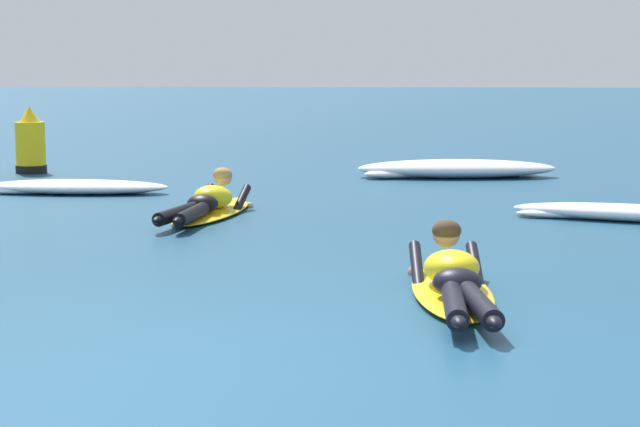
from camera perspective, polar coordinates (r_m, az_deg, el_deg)
The scene contains 7 objects.
ground_plane at distance 15.86m, azimuth 1.84°, elevation 1.71°, with size 120.00×120.00×0.00m, color navy.
surfer_near at distance 7.95m, azimuth 6.85°, elevation -3.39°, with size 0.69×2.55×0.54m.
surfer_far at distance 12.14m, azimuth -5.72°, elevation 0.46°, with size 0.83×2.64×0.54m.
whitewater_front at distance 16.37m, azimuth 7.02°, elevation 2.27°, with size 2.96×1.23×0.26m.
whitewater_mid_left at distance 12.24m, azimuth 15.78°, elevation 0.01°, with size 2.60×1.22×0.18m.
whitewater_far_band at distance 14.58m, azimuth -12.36°, elevation 1.33°, with size 2.39×0.75×0.18m.
channel_marker_buoy at distance 17.44m, azimuth -14.59°, elevation 3.34°, with size 0.47×0.47×1.01m.
Camera 1 is at (0.78, -5.75, 1.67)m, focal length 62.56 mm.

